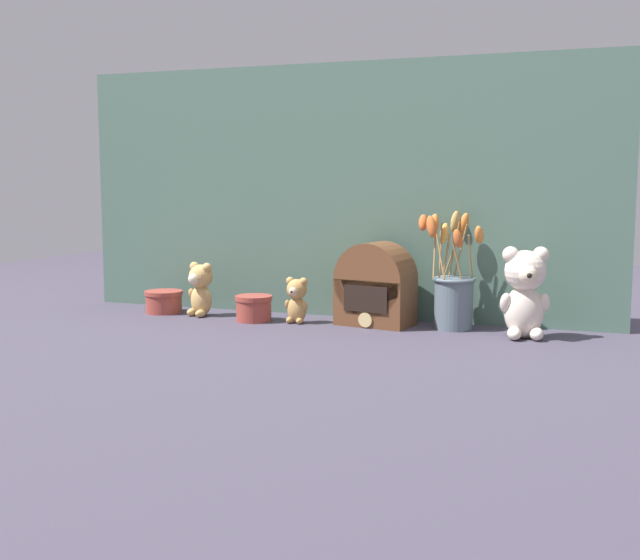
# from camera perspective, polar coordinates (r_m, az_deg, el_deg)

# --- Properties ---
(ground_plane) EXTENTS (4.00, 4.00, 0.00)m
(ground_plane) POSITION_cam_1_polar(r_m,az_deg,el_deg) (2.22, -0.18, -3.23)
(ground_plane) COLOR #3D3847
(backdrop_wall) EXTENTS (1.62, 0.02, 0.73)m
(backdrop_wall) POSITION_cam_1_polar(r_m,az_deg,el_deg) (2.34, 1.25, 6.32)
(backdrop_wall) COLOR #4C6B5B
(backdrop_wall) RESTS_ON ground
(teddy_bear_large) EXTENTS (0.13, 0.12, 0.23)m
(teddy_bear_large) POSITION_cam_1_polar(r_m,az_deg,el_deg) (2.08, 14.36, -0.75)
(teddy_bear_large) COLOR beige
(teddy_bear_large) RESTS_ON ground
(teddy_bear_medium) EXTENTS (0.09, 0.08, 0.16)m
(teddy_bear_medium) POSITION_cam_1_polar(r_m,az_deg,el_deg) (2.39, -8.50, -0.57)
(teddy_bear_medium) COLOR tan
(teddy_bear_medium) RESTS_ON ground
(teddy_bear_small) EXTENTS (0.07, 0.07, 0.13)m
(teddy_bear_small) POSITION_cam_1_polar(r_m,az_deg,el_deg) (2.24, -1.68, -1.38)
(teddy_bear_small) COLOR tan
(teddy_bear_small) RESTS_ON ground
(flower_vase) EXTENTS (0.18, 0.16, 0.32)m
(flower_vase) POSITION_cam_1_polar(r_m,az_deg,el_deg) (2.18, 9.43, -0.77)
(flower_vase) COLOR slate
(flower_vase) RESTS_ON ground
(vintage_radio) EXTENTS (0.22, 0.15, 0.23)m
(vintage_radio) POSITION_cam_1_polar(r_m,az_deg,el_deg) (2.21, 3.97, -0.56)
(vintage_radio) COLOR brown
(vintage_radio) RESTS_ON ground
(decorative_tin_tall) EXTENTS (0.11, 0.11, 0.07)m
(decorative_tin_tall) POSITION_cam_1_polar(r_m,az_deg,el_deg) (2.28, -4.77, -2.02)
(decorative_tin_tall) COLOR #993D33
(decorative_tin_tall) RESTS_ON ground
(decorative_tin_short) EXTENTS (0.11, 0.11, 0.07)m
(decorative_tin_short) POSITION_cam_1_polar(r_m,az_deg,el_deg) (2.47, -11.05, -1.51)
(decorative_tin_short) COLOR #993D33
(decorative_tin_short) RESTS_ON ground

